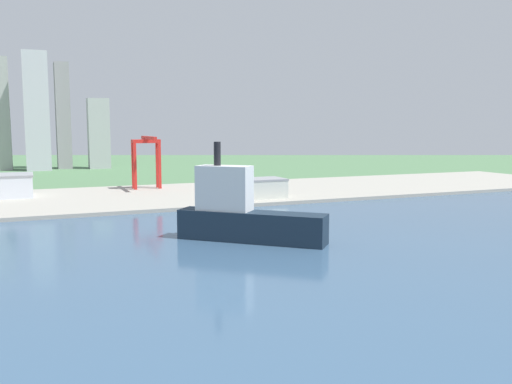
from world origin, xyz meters
name	(u,v)px	position (x,y,z in m)	size (l,w,h in m)	color
ground_plane	(157,263)	(0.00, 300.00, 0.00)	(2400.00, 2400.00, 0.00)	#4E764E
water_bay	(203,311)	(0.00, 240.00, 0.07)	(840.00, 360.00, 0.15)	#385675
industrial_pier	(98,199)	(0.00, 490.00, 1.25)	(840.00, 140.00, 2.50)	#A09C91
cargo_ship	(243,214)	(45.20, 324.76, 12.47)	(59.76, 56.06, 45.04)	#192838
port_crane_red	(147,151)	(43.34, 529.58, 32.45)	(21.93, 46.51, 42.01)	red
warehouse_annex	(257,188)	(102.91, 445.33, 9.28)	(38.42, 23.85, 13.51)	silver
distant_skyline	(8,116)	(-63.73, 814.67, 64.17)	(229.42, 65.05, 155.85)	#989A9A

